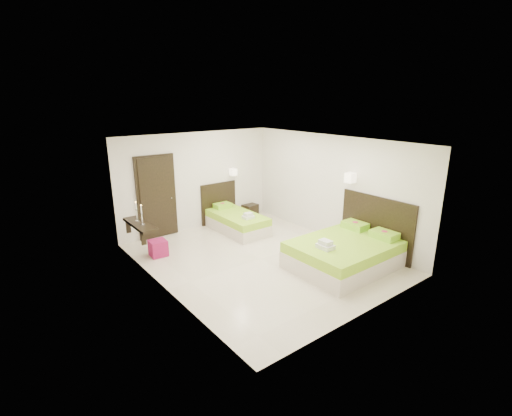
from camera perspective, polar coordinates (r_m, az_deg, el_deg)
floor at (r=8.35m, az=0.72°, el=-7.84°), size 5.50×5.50×0.00m
bed_single at (r=10.02m, az=-3.20°, el=-1.88°), size 1.12×1.86×1.54m
bed_double at (r=8.15m, az=13.75°, el=-6.50°), size 2.19×1.86×1.81m
nightstand at (r=11.18m, az=-0.98°, el=-0.35°), size 0.47×0.43×0.38m
ottoman at (r=8.74m, az=-14.82°, el=-5.98°), size 0.39×0.39×0.36m
door at (r=9.64m, az=-15.01°, el=1.60°), size 1.02×0.15×2.14m
console_shelf at (r=8.42m, az=-17.45°, el=-2.46°), size 0.35×1.20×0.78m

